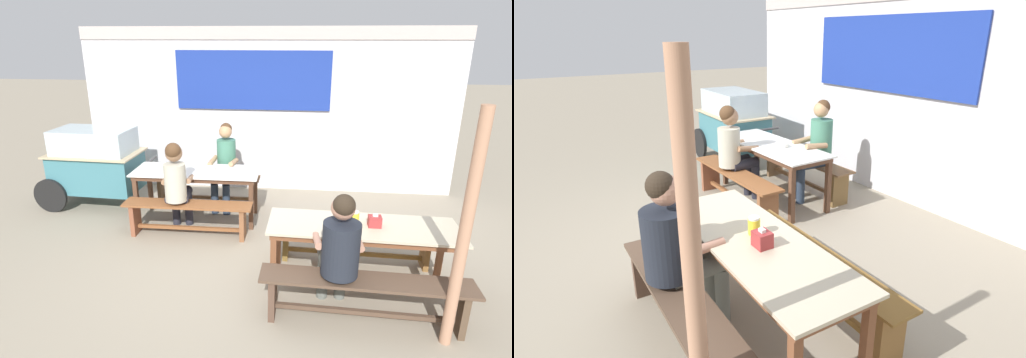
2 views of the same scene
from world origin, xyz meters
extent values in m
plane|color=gray|center=(0.00, 0.00, 0.00)|extent=(40.00, 40.00, 0.00)
cube|color=silver|center=(0.00, 2.59, 1.24)|extent=(6.16, 0.12, 2.48)
cube|color=navy|center=(-0.23, 2.50, 1.85)|extent=(2.50, 0.03, 0.93)
cube|color=silver|center=(-0.87, 1.16, 0.73)|extent=(1.78, 0.69, 0.02)
cube|color=#523524|center=(-0.87, 1.16, 0.69)|extent=(1.70, 0.63, 0.06)
cube|color=#523524|center=(-0.06, 1.45, 0.33)|extent=(0.06, 0.06, 0.66)
cube|color=#523524|center=(-0.06, 0.90, 0.33)|extent=(0.06, 0.06, 0.66)
cube|color=#523524|center=(-1.68, 1.43, 0.33)|extent=(0.06, 0.06, 0.66)
cube|color=#523524|center=(-1.67, 0.88, 0.33)|extent=(0.06, 0.06, 0.66)
cube|color=#C4B698|center=(1.23, -0.38, 0.73)|extent=(1.91, 0.70, 0.02)
cube|color=brown|center=(1.23, -0.38, 0.68)|extent=(1.83, 0.64, 0.06)
cube|color=brown|center=(2.11, -0.14, 0.33)|extent=(0.06, 0.06, 0.65)
cube|color=brown|center=(0.38, -0.09, 0.33)|extent=(0.06, 0.06, 0.65)
cube|color=brown|center=(0.36, -0.61, 0.33)|extent=(0.06, 0.06, 0.65)
cube|color=brown|center=(-0.87, 1.72, 0.45)|extent=(1.69, 0.33, 0.02)
cube|color=brown|center=(-0.15, 1.72, 0.22)|extent=(0.06, 0.26, 0.44)
cube|color=brown|center=(-1.60, 1.71, 0.22)|extent=(0.06, 0.26, 0.44)
cube|color=brown|center=(-0.87, 1.72, 0.11)|extent=(1.41, 0.06, 0.04)
cube|color=brown|center=(-0.86, 0.61, 0.45)|extent=(1.70, 0.32, 0.03)
cube|color=brown|center=(-0.13, 0.62, 0.22)|extent=(0.06, 0.26, 0.43)
cube|color=brown|center=(-1.59, 0.60, 0.22)|extent=(0.06, 0.26, 0.43)
cube|color=brown|center=(-0.86, 0.61, 0.11)|extent=(1.42, 0.06, 0.04)
cube|color=brown|center=(1.25, 0.17, 0.45)|extent=(1.84, 0.33, 0.02)
cube|color=brown|center=(2.05, 0.15, 0.22)|extent=(0.07, 0.23, 0.44)
cube|color=brown|center=(0.45, 0.20, 0.22)|extent=(0.07, 0.23, 0.44)
cube|color=brown|center=(1.25, 0.17, 0.11)|extent=(1.56, 0.09, 0.04)
cube|color=brown|center=(1.22, -0.93, 0.45)|extent=(1.93, 0.37, 0.03)
cube|color=brown|center=(0.38, -0.90, 0.22)|extent=(0.07, 0.27, 0.43)
cube|color=brown|center=(1.22, -0.93, 0.11)|extent=(1.64, 0.09, 0.04)
cube|color=teal|center=(-2.53, 1.51, 0.55)|extent=(1.30, 0.78, 0.57)
cube|color=silver|center=(-2.53, 1.51, 1.02)|extent=(1.17, 0.70, 0.38)
cube|color=tan|center=(-2.53, 1.51, 0.84)|extent=(1.38, 0.86, 0.02)
cylinder|color=black|center=(-3.10, 1.93, 0.26)|extent=(0.52, 0.07, 0.52)
cylinder|color=black|center=(-3.13, 1.14, 0.26)|extent=(0.52, 0.07, 0.52)
cylinder|color=#333333|center=(-1.96, 1.49, 0.13)|extent=(0.05, 0.05, 0.26)
cylinder|color=#3F3F3F|center=(-1.72, 1.48, 0.72)|extent=(0.06, 0.73, 0.04)
cylinder|color=#24252F|center=(-0.95, 0.96, 0.23)|extent=(0.11, 0.11, 0.46)
cylinder|color=#24252F|center=(-1.13, 0.94, 0.23)|extent=(0.11, 0.11, 0.46)
cylinder|color=#24252F|center=(-0.93, 0.79, 0.51)|extent=(0.17, 0.39, 0.13)
cylinder|color=#24252F|center=(-1.11, 0.77, 0.51)|extent=(0.17, 0.39, 0.13)
cylinder|color=#B8B5A0|center=(-1.00, 0.61, 0.75)|extent=(0.28, 0.28, 0.49)
sphere|color=#916849|center=(-1.01, 0.63, 1.14)|extent=(0.22, 0.22, 0.22)
sphere|color=#4C331E|center=(-1.00, 0.60, 1.17)|extent=(0.20, 0.20, 0.20)
cylinder|color=#916849|center=(-0.86, 0.81, 0.73)|extent=(0.10, 0.31, 0.11)
cylinder|color=#916849|center=(-1.18, 0.77, 0.73)|extent=(0.10, 0.31, 0.07)
cylinder|color=#5F645D|center=(1.04, -0.55, 0.23)|extent=(0.11, 0.11, 0.46)
cylinder|color=#5F645D|center=(0.86, -0.57, 0.23)|extent=(0.11, 0.11, 0.46)
cylinder|color=#5F645D|center=(1.05, -0.73, 0.51)|extent=(0.16, 0.41, 0.13)
cylinder|color=#5F645D|center=(0.87, -0.75, 0.51)|extent=(0.16, 0.41, 0.13)
cylinder|color=#1E232C|center=(0.98, -0.92, 0.75)|extent=(0.33, 0.33, 0.50)
sphere|color=tan|center=(0.97, -0.90, 1.14)|extent=(0.21, 0.21, 0.21)
sphere|color=#2D2319|center=(0.98, -0.93, 1.17)|extent=(0.20, 0.20, 0.20)
cylinder|color=tan|center=(1.15, -0.73, 0.74)|extent=(0.09, 0.30, 0.07)
cylinder|color=tan|center=(0.77, -0.76, 0.74)|extent=(0.09, 0.31, 0.11)
cylinder|color=#283547|center=(-0.67, 1.38, 0.23)|extent=(0.11, 0.11, 0.46)
cylinder|color=#283547|center=(-0.49, 1.36, 0.23)|extent=(0.11, 0.11, 0.46)
cylinder|color=#283547|center=(-0.65, 1.55, 0.51)|extent=(0.17, 0.40, 0.13)
cylinder|color=#283547|center=(-0.47, 1.54, 0.51)|extent=(0.17, 0.40, 0.13)
cylinder|color=#3F755E|center=(-0.54, 1.72, 0.78)|extent=(0.28, 0.28, 0.55)
sphere|color=tan|center=(-0.54, 1.70, 1.18)|extent=(0.20, 0.20, 0.20)
sphere|color=#4C331E|center=(-0.54, 1.73, 1.22)|extent=(0.18, 0.18, 0.18)
cylinder|color=tan|center=(-0.72, 1.56, 0.77)|extent=(0.10, 0.31, 0.10)
cylinder|color=tan|center=(-0.40, 1.52, 0.77)|extent=(0.10, 0.31, 0.09)
cube|color=#9E2F30|center=(1.35, -0.39, 0.79)|extent=(0.13, 0.11, 0.11)
cube|color=white|center=(1.35, -0.39, 0.86)|extent=(0.05, 0.03, 0.02)
cylinder|color=yellow|center=(1.16, -0.34, 0.80)|extent=(0.09, 0.09, 0.12)
cylinder|color=white|center=(1.16, -0.34, 0.86)|extent=(0.08, 0.08, 0.02)
cylinder|color=silver|center=(-0.66, 1.20, 0.76)|extent=(0.13, 0.13, 0.05)
cylinder|color=#AD7C5E|center=(1.91, -1.11, 1.04)|extent=(0.10, 0.10, 2.07)
camera|label=1|loc=(0.60, -4.20, 2.53)|focal=28.78mm
camera|label=2|loc=(3.42, -1.70, 2.10)|focal=28.69mm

